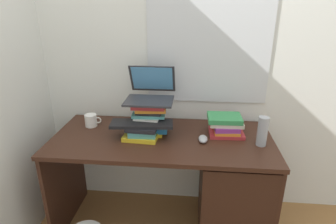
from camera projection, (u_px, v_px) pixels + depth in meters
The scene contains 12 objects.
ground_plane at pixel (163, 224), 2.23m from camera, with size 6.00×6.00×0.00m, color olive.
wall_back at pixel (168, 51), 2.11m from camera, with size 6.00×0.06×2.60m.
wall_left at pixel (11, 58), 1.84m from camera, with size 0.05×6.00×2.60m, color silver.
desk at pixel (216, 185), 2.02m from camera, with size 1.52×0.68×0.77m.
book_stack_tall at pixel (150, 117), 1.98m from camera, with size 0.25×0.19×0.23m.
book_stack_keyboard_riser at pixel (142, 132), 1.93m from camera, with size 0.24×0.21×0.09m.
book_stack_side at pixel (226, 125), 1.97m from camera, with size 0.26×0.20×0.14m.
laptop at pixel (151, 91), 1.98m from camera, with size 0.33×0.35×0.22m.
keyboard at pixel (142, 124), 1.90m from camera, with size 0.42×0.14×0.02m, color black.
computer_mouse at pixel (203, 139), 1.88m from camera, with size 0.06×0.10×0.04m, color #A5A8AD.
mug at pixel (91, 120), 2.10m from camera, with size 0.13×0.09×0.09m.
water_bottle at pixel (262, 131), 1.81m from camera, with size 0.07×0.07×0.20m, color #999EA5.
Camera 1 is at (0.21, -1.74, 1.65)m, focal length 30.07 mm.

